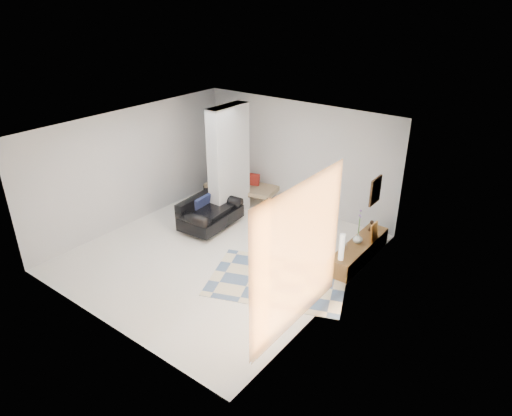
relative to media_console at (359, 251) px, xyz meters
The scene contains 17 objects.
floor 2.97m from the media_console, 148.29° to the right, with size 6.00×6.00×0.00m, color white.
ceiling 3.94m from the media_console, 148.29° to the right, with size 6.00×6.00×0.00m, color white.
wall_back 3.14m from the media_console, 150.20° to the left, with size 6.00×6.00×0.00m, color #BABCBF.
wall_front 5.34m from the media_console, 118.94° to the right, with size 6.00×6.00×0.00m, color #BABCBF.
wall_left 5.62m from the media_console, 163.54° to the right, with size 6.00×6.00×0.00m, color #BABCBF.
wall_right 1.98m from the media_console, 81.60° to the right, with size 6.00×6.00×0.00m, color #BABCBF.
partition_column 3.81m from the media_console, behind, with size 0.35×1.20×2.80m, color #B6BABE.
hallway_door 4.90m from the media_console, 163.11° to the left, with size 0.85×0.06×2.04m, color silver.
curtain 2.98m from the media_console, 86.83° to the right, with size 2.55×2.55×0.00m, color #F0943F.
wall_art 1.46m from the media_console, ahead, with size 0.04×0.45×0.55m, color #351F0E.
media_console is the anchor object (origin of this frame).
loveseat 3.67m from the media_console, 167.44° to the right, with size 1.02×1.62×0.76m.
daybed 4.06m from the media_console, 167.02° to the left, with size 2.06×1.18×0.77m.
area_rug 1.96m from the media_console, 118.18° to the right, with size 2.64×1.76×0.01m, color beige.
cylinder_lamp 0.96m from the media_console, 91.38° to the right, with size 0.10×0.10×0.56m, color white.
bronze_figurine 0.73m from the media_console, 94.34° to the left, with size 0.12×0.12×0.24m, color #322116, non-canonical shape.
vase 0.31m from the media_console, 154.56° to the right, with size 0.21×0.21×0.22m, color silver.
Camera 1 is at (5.81, -6.44, 5.20)m, focal length 32.00 mm.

